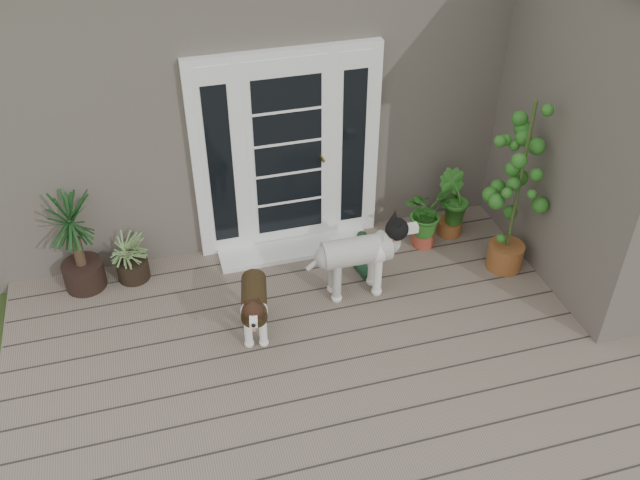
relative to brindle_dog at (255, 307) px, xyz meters
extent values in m
cube|color=#6B5B4C|center=(0.84, -0.88, -0.37)|extent=(6.20, 4.60, 0.12)
cube|color=#665E54|center=(0.84, 3.37, 1.12)|extent=(7.40, 4.00, 3.10)
cube|color=#665E54|center=(3.74, 0.22, 1.12)|extent=(1.60, 2.40, 3.10)
cube|color=white|center=(0.64, 1.32, 0.77)|extent=(1.90, 0.14, 2.15)
cube|color=white|center=(0.64, 1.12, -0.28)|extent=(1.60, 0.40, 0.05)
imported|color=#1D5719|center=(2.00, 0.84, 0.00)|extent=(0.67, 0.67, 0.62)
imported|color=#174D16|center=(2.35, 0.95, -0.03)|extent=(0.52, 0.52, 0.55)
imported|color=#185017|center=(3.16, 1.12, 0.00)|extent=(0.51, 0.51, 0.62)
camera|label=1|loc=(-0.69, -4.63, 4.23)|focal=39.12mm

